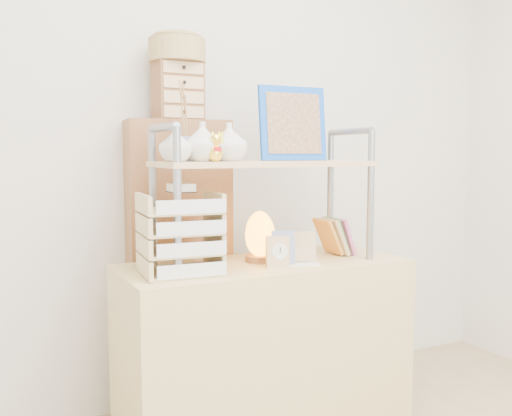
{
  "coord_description": "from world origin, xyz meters",
  "views": [
    {
      "loc": [
        -1.1,
        -0.87,
        1.21
      ],
      "look_at": [
        -0.04,
        1.2,
        0.98
      ],
      "focal_mm": 40.0,
      "sensor_mm": 36.0,
      "label": 1
    }
  ],
  "objects_px": {
    "desk": "(264,349)",
    "salt_lamp": "(260,236)",
    "cabinet": "(179,269)",
    "letter_tray": "(181,238)"
  },
  "relations": [
    {
      "from": "cabinet",
      "to": "letter_tray",
      "type": "distance_m",
      "value": 0.49
    },
    {
      "from": "letter_tray",
      "to": "salt_lamp",
      "type": "distance_m",
      "value": 0.38
    },
    {
      "from": "desk",
      "to": "salt_lamp",
      "type": "distance_m",
      "value": 0.48
    },
    {
      "from": "desk",
      "to": "salt_lamp",
      "type": "xyz_separation_m",
      "value": [
        -0.01,
        0.02,
        0.48
      ]
    },
    {
      "from": "cabinet",
      "to": "letter_tray",
      "type": "bearing_deg",
      "value": -101.01
    },
    {
      "from": "salt_lamp",
      "to": "desk",
      "type": "bearing_deg",
      "value": -66.5
    },
    {
      "from": "desk",
      "to": "cabinet",
      "type": "bearing_deg",
      "value": 123.9
    },
    {
      "from": "desk",
      "to": "letter_tray",
      "type": "height_order",
      "value": "letter_tray"
    },
    {
      "from": "cabinet",
      "to": "salt_lamp",
      "type": "bearing_deg",
      "value": -48.8
    },
    {
      "from": "desk",
      "to": "cabinet",
      "type": "height_order",
      "value": "cabinet"
    }
  ]
}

